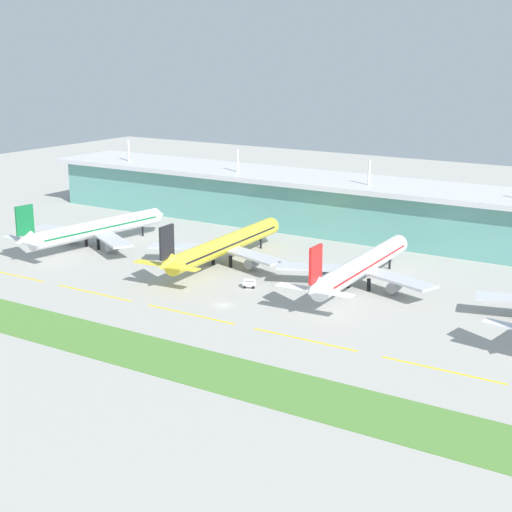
{
  "coord_description": "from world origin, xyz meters",
  "views": [
    {
      "loc": [
        117.71,
        -166.01,
        67.2
      ],
      "look_at": [
        -6.37,
        26.16,
        7.0
      ],
      "focal_mm": 56.01,
      "sensor_mm": 36.0,
      "label": 1
    }
  ],
  "objects": [
    {
      "name": "airliner_nearest",
      "position": [
        -73.74,
        28.41,
        6.45
      ],
      "size": [
        48.46,
        64.72,
        18.9
      ],
      "color": "silver",
      "rests_on": "ground"
    },
    {
      "name": "grass_verge",
      "position": [
        0.0,
        -37.67,
        0.05
      ],
      "size": [
        300.0,
        18.0,
        0.1
      ],
      "primitive_type": "cube",
      "color": "#518438",
      "rests_on": "ground"
    },
    {
      "name": "taxiway_stripe_mid_east",
      "position": [
        31.0,
        -10.64,
        0.02
      ],
      "size": [
        28.0,
        0.7,
        0.04
      ],
      "primitive_type": "cube",
      "color": "yellow",
      "rests_on": "ground"
    },
    {
      "name": "taxiway_stripe_east",
      "position": [
        65.0,
        -10.64,
        0.02
      ],
      "size": [
        28.0,
        0.7,
        0.04
      ],
      "primitive_type": "cube",
      "color": "yellow",
      "rests_on": "ground"
    },
    {
      "name": "airliner_near_middle",
      "position": [
        -23.23,
        33.71,
        6.46
      ],
      "size": [
        48.67,
        71.81,
        18.9
      ],
      "color": "yellow",
      "rests_on": "ground"
    },
    {
      "name": "airliner_far_middle",
      "position": [
        23.93,
        34.39,
        6.45
      ],
      "size": [
        48.74,
        69.03,
        18.9
      ],
      "color": "white",
      "rests_on": "ground"
    },
    {
      "name": "ground_plane",
      "position": [
        0.0,
        0.0,
        0.0
      ],
      "size": [
        600.0,
        600.0,
        0.0
      ],
      "primitive_type": "plane",
      "color": "#A8A59E"
    },
    {
      "name": "baggage_cart",
      "position": [
        -2.93,
        17.27,
        1.26
      ],
      "size": [
        4.02,
        3.26,
        2.48
      ],
      "color": "silver",
      "rests_on": "ground"
    },
    {
      "name": "taxiway_stripe_west",
      "position": [
        -71.0,
        -10.64,
        0.02
      ],
      "size": [
        28.0,
        0.7,
        0.04
      ],
      "primitive_type": "cube",
      "color": "yellow",
      "rests_on": "ground"
    },
    {
      "name": "terminal_building",
      "position": [
        -0.0,
        95.3,
        10.12
      ],
      "size": [
        288.0,
        34.0,
        28.83
      ],
      "color": "#5B9E93",
      "rests_on": "ground"
    },
    {
      "name": "taxiway_stripe_centre",
      "position": [
        -3.0,
        -10.64,
        0.02
      ],
      "size": [
        28.0,
        0.7,
        0.04
      ],
      "primitive_type": "cube",
      "color": "yellow",
      "rests_on": "ground"
    },
    {
      "name": "taxiway_stripe_mid_west",
      "position": [
        -37.0,
        -10.64,
        0.02
      ],
      "size": [
        28.0,
        0.7,
        0.04
      ],
      "primitive_type": "cube",
      "color": "yellow",
      "rests_on": "ground"
    }
  ]
}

